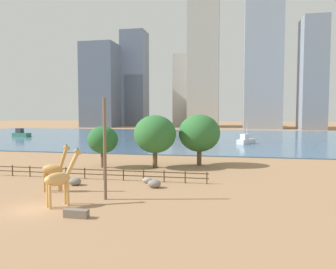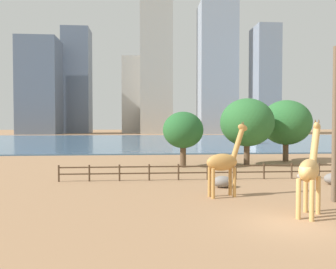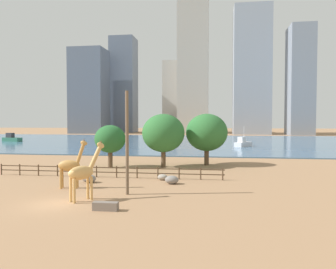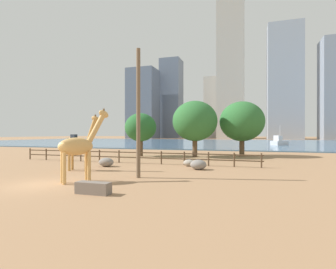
# 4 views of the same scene
# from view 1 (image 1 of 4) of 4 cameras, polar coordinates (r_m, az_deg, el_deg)

# --- Properties ---
(ground_plane) EXTENTS (400.00, 400.00, 0.00)m
(ground_plane) POSITION_cam_1_polar(r_m,az_deg,el_deg) (104.31, 2.57, -0.41)
(ground_plane) COLOR #9E7551
(harbor_water) EXTENTS (180.00, 86.00, 0.20)m
(harbor_water) POSITION_cam_1_polar(r_m,az_deg,el_deg) (101.35, 2.32, -0.47)
(harbor_water) COLOR #476B8C
(harbor_water) RESTS_ON ground
(giraffe_tall) EXTENTS (2.85, 1.20, 4.67)m
(giraffe_tall) POSITION_cam_1_polar(r_m,az_deg,el_deg) (33.72, -19.22, -5.76)
(giraffe_tall) COLOR #C18C47
(giraffe_tall) RESTS_ON ground
(giraffe_companion) EXTENTS (2.53, 2.88, 4.76)m
(giraffe_companion) POSITION_cam_1_polar(r_m,az_deg,el_deg) (28.37, -18.34, -7.34)
(giraffe_companion) COLOR tan
(giraffe_companion) RESTS_ON ground
(utility_pole) EXTENTS (0.28, 0.28, 8.92)m
(utility_pole) POSITION_cam_1_polar(r_m,az_deg,el_deg) (29.17, -10.94, -2.54)
(utility_pole) COLOR brown
(utility_pole) RESTS_ON ground
(boulder_near_fence) EXTENTS (1.09, 0.84, 0.63)m
(boulder_near_fence) POSITION_cam_1_polar(r_m,az_deg,el_deg) (36.03, -3.61, -7.94)
(boulder_near_fence) COLOR gray
(boulder_near_fence) RESTS_ON ground
(boulder_by_pole) EXTENTS (1.38, 1.13, 0.84)m
(boulder_by_pole) POSITION_cam_1_polar(r_m,az_deg,el_deg) (33.80, -2.40, -8.54)
(boulder_by_pole) COLOR gray
(boulder_by_pole) RESTS_ON ground
(boulder_small) EXTENTS (1.42, 1.09, 0.82)m
(boulder_small) POSITION_cam_1_polar(r_m,az_deg,el_deg) (36.27, -15.93, -7.85)
(boulder_small) COLOR gray
(boulder_small) RESTS_ON ground
(feeding_trough) EXTENTS (1.80, 0.60, 0.60)m
(feeding_trough) POSITION_cam_1_polar(r_m,az_deg,el_deg) (25.46, -15.67, -13.11)
(feeding_trough) COLOR #72665B
(feeding_trough) RESTS_ON ground
(enclosure_fence) EXTENTS (26.12, 0.14, 1.30)m
(enclosure_fence) POSITION_cam_1_polar(r_m,az_deg,el_deg) (38.77, -12.68, -6.52)
(enclosure_fence) COLOR #4C3826
(enclosure_fence) RESTS_ON ground
(tree_left_large) EXTENTS (5.84, 5.84, 7.33)m
(tree_left_large) POSITION_cam_1_polar(r_m,az_deg,el_deg) (45.31, -2.28, 0.05)
(tree_left_large) COLOR brown
(tree_left_large) RESTS_ON ground
(tree_center_broad) EXTENTS (4.24, 4.24, 5.81)m
(tree_center_broad) POSITION_cam_1_polar(r_m,az_deg,el_deg) (46.46, -11.29, -0.93)
(tree_center_broad) COLOR brown
(tree_center_broad) RESTS_ON ground
(tree_right_tall) EXTENTS (5.99, 5.99, 7.41)m
(tree_right_tall) POSITION_cam_1_polar(r_m,az_deg,el_deg) (47.45, 5.48, 0.22)
(tree_right_tall) COLOR brown
(tree_right_tall) RESTS_ON ground
(boat_ferry) EXTENTS (4.64, 5.62, 4.90)m
(boat_ferry) POSITION_cam_1_polar(r_m,az_deg,el_deg) (80.86, 13.39, -1.00)
(boat_ferry) COLOR silver
(boat_ferry) RESTS_ON harbor_water
(boat_sailboat) EXTENTS (6.21, 3.23, 2.60)m
(boat_sailboat) POSITION_cam_1_polar(r_m,az_deg,el_deg) (111.93, -24.21, 0.11)
(boat_sailboat) COLOR #337259
(boat_sailboat) RESTS_ON harbor_water
(skyline_tower_needle) EXTENTS (13.85, 13.61, 54.34)m
(skyline_tower_needle) POSITION_cam_1_polar(r_m,az_deg,el_deg) (193.69, -5.83, 9.57)
(skyline_tower_needle) COLOR slate
(skyline_tower_needle) RESTS_ON ground
(skyline_block_central) EXTENTS (15.82, 12.44, 100.69)m
(skyline_block_central) POSITION_cam_1_polar(r_m,az_deg,el_deg) (178.17, 6.24, 17.65)
(skyline_block_central) COLOR #ADA89E
(skyline_block_central) RESTS_ON ground
(skyline_tower_glass) EXTENTS (10.65, 14.16, 49.98)m
(skyline_tower_glass) POSITION_cam_1_polar(r_m,az_deg,el_deg) (163.26, 23.86, 9.58)
(skyline_tower_glass) COLOR gray
(skyline_tower_glass) RESTS_ON ground
(skyline_block_left) EXTENTS (17.70, 13.82, 61.98)m
(skyline_block_left) POSITION_cam_1_polar(r_m,az_deg,el_deg) (167.25, 16.18, 11.68)
(skyline_block_left) COLOR #939EAD
(skyline_block_left) RESTS_ON ground
(skyline_block_right) EXTENTS (17.90, 15.53, 44.35)m
(skyline_block_right) POSITION_cam_1_polar(r_m,az_deg,el_deg) (180.57, -11.71, 8.34)
(skyline_block_right) COLOR slate
(skyline_block_right) RESTS_ON ground
(skyline_tower_short) EXTENTS (15.41, 13.36, 39.75)m
(skyline_tower_short) POSITION_cam_1_polar(r_m,az_deg,el_deg) (186.14, 3.51, 7.56)
(skyline_tower_short) COLOR #ADA89E
(skyline_tower_short) RESTS_ON ground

